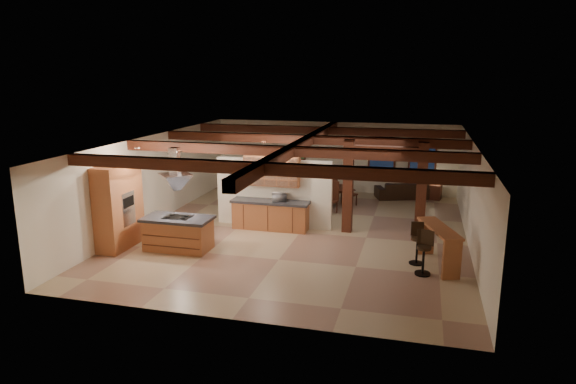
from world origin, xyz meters
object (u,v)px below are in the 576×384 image
(dining_table, at_px, (326,197))
(bar_counter, at_px, (439,240))
(kitchen_island, at_px, (178,233))
(sofa, at_px, (404,190))

(dining_table, xyz_separation_m, bar_counter, (3.90, -5.22, 0.35))
(dining_table, bearing_deg, bar_counter, -76.99)
(kitchen_island, distance_m, dining_table, 6.56)
(kitchen_island, xyz_separation_m, bar_counter, (7.06, 0.53, 0.23))
(kitchen_island, height_order, dining_table, kitchen_island)
(dining_table, height_order, bar_counter, bar_counter)
(sofa, bearing_deg, bar_counter, 79.29)
(kitchen_island, distance_m, sofa, 9.84)
(dining_table, relative_size, bar_counter, 0.98)
(dining_table, bearing_deg, sofa, 13.23)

